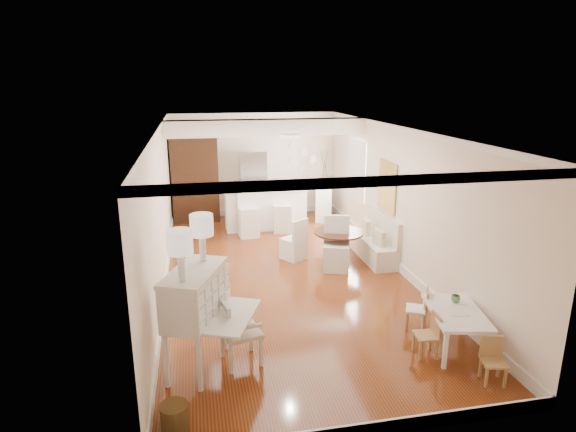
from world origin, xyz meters
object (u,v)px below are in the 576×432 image
object	(u,v)px
kids_table	(455,329)
fridge	(267,185)
slip_chair_far	(293,239)
sideboard	(324,203)
secretary_bureau	(196,320)
wicker_basket	(174,417)
gustavian_armchair	(241,331)
kids_chair_a	(426,335)
kids_chair_c	(494,361)
bar_stool_left	(248,214)
pantry_cabinet	(195,178)
bar_stool_right	(282,210)
slip_chair_near	(336,244)
dining_table	(339,248)
kids_chair_b	(417,309)
breakfast_counter	(265,209)

from	to	relation	value
kids_table	fridge	distance (m)	7.38
slip_chair_far	sideboard	xyz separation A→B (m)	(1.44, 2.83, -0.00)
secretary_bureau	slip_chair_far	xyz separation A→B (m)	(2.04, 3.65, -0.24)
wicker_basket	kids_table	bearing A→B (deg)	13.71
secretary_bureau	gustavian_armchair	distance (m)	0.61
kids_chair_a	kids_chair_c	distance (m)	0.90
bar_stool_left	kids_table	bearing A→B (deg)	-72.18
kids_table	pantry_cabinet	world-z (taller)	pantry_cabinet
bar_stool_right	secretary_bureau	bearing A→B (deg)	-106.07
fridge	sideboard	size ratio (longest dim) A/B	1.95
secretary_bureau	pantry_cabinet	size ratio (longest dim) A/B	0.59
kids_chair_c	slip_chair_near	distance (m)	4.07
secretary_bureau	fridge	bearing A→B (deg)	96.59
kids_table	wicker_basket	bearing A→B (deg)	-166.29
slip_chair_near	fridge	bearing A→B (deg)	117.76
gustavian_armchair	bar_stool_left	world-z (taller)	bar_stool_left
kids_chair_a	dining_table	xyz separation A→B (m)	(-0.15, 3.54, 0.03)
secretary_bureau	dining_table	world-z (taller)	secretary_bureau
kids_chair_b	gustavian_armchair	bearing A→B (deg)	-54.98
slip_chair_near	bar_stool_left	xyz separation A→B (m)	(-1.45, 2.43, 0.04)
secretary_bureau	kids_chair_b	xyz separation A→B (m)	(3.25, 0.39, -0.36)
bar_stool_right	pantry_cabinet	size ratio (longest dim) A/B	0.48
breakfast_counter	pantry_cabinet	distance (m)	2.11
wicker_basket	slip_chair_far	size ratio (longest dim) A/B	0.34
secretary_bureau	kids_chair_c	distance (m)	3.75
kids_table	secretary_bureau	bearing A→B (deg)	176.32
wicker_basket	kids_chair_a	bearing A→B (deg)	13.94
breakfast_counter	pantry_cabinet	bearing A→B (deg)	147.57
kids_chair_c	sideboard	size ratio (longest dim) A/B	0.63
kids_table	kids_chair_c	xyz separation A→B (m)	(0.05, -0.83, 0.01)
wicker_basket	bar_stool_left	distance (m)	6.70
bar_stool_right	slip_chair_far	bearing A→B (deg)	-88.34
kids_chair_a	slip_chair_near	xyz separation A→B (m)	(-0.29, 3.24, 0.22)
kids_table	pantry_cabinet	distance (m)	8.04
pantry_cabinet	kids_table	bearing A→B (deg)	-64.66
secretary_bureau	slip_chair_far	distance (m)	4.19
kids_chair_a	fridge	bearing A→B (deg)	-167.23
secretary_bureau	bar_stool_right	distance (m)	5.98
slip_chair_far	bar_stool_right	bearing A→B (deg)	-128.06
kids_chair_c	breakfast_counter	distance (m)	7.20
breakfast_counter	kids_chair_c	bearing A→B (deg)	-75.74
breakfast_counter	kids_chair_a	bearing A→B (deg)	-78.78
breakfast_counter	fridge	world-z (taller)	fridge
wicker_basket	pantry_cabinet	world-z (taller)	pantry_cabinet
bar_stool_right	wicker_basket	bearing A→B (deg)	-104.78
secretary_bureau	dining_table	bearing A→B (deg)	70.60
kids_table	kids_chair_b	distance (m)	0.67
kids_chair_c	pantry_cabinet	size ratio (longest dim) A/B	0.26
kids_table	slip_chair_far	world-z (taller)	slip_chair_far
bar_stool_right	fridge	xyz separation A→B (m)	(-0.16, 1.39, 0.35)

